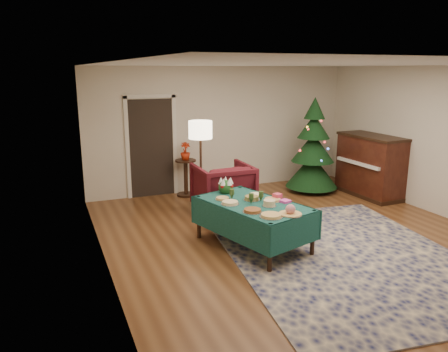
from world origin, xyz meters
name	(u,v)px	position (x,y,z in m)	size (l,w,h in m)	color
room_shell	(310,157)	(0.00, 0.00, 1.35)	(7.00, 7.00, 7.00)	#593319
doorway	(151,145)	(-1.60, 3.48, 1.10)	(1.08, 0.04, 2.16)	black
rug	(345,256)	(0.22, -0.67, 0.01)	(3.20, 4.20, 0.02)	#121946
buffet_table	(253,212)	(-0.85, 0.18, 0.55)	(1.49, 1.99, 0.69)	black
platter_0	(271,216)	(-0.91, -0.49, 0.71)	(0.32, 0.32, 0.04)	silver
platter_1	(290,211)	(-0.62, -0.50, 0.75)	(0.32, 0.32, 0.15)	silver
platter_2	(252,211)	(-1.05, -0.21, 0.71)	(0.28, 0.28, 0.05)	silver
platter_3	(269,203)	(-0.71, -0.06, 0.73)	(0.20, 0.20, 0.09)	silver
platter_4	(273,200)	(-0.53, 0.16, 0.71)	(0.28, 0.28, 0.04)	silver
platter_5	(230,203)	(-1.20, 0.25, 0.71)	(0.27, 0.27, 0.05)	silver
platter_6	(252,198)	(-0.81, 0.32, 0.72)	(0.25, 0.25, 0.07)	silver
platter_7	(256,195)	(-0.64, 0.50, 0.71)	(0.24, 0.24, 0.04)	silver
platter_8	(223,199)	(-1.21, 0.51, 0.71)	(0.23, 0.23, 0.04)	silver
goblet_0	(232,194)	(-1.07, 0.47, 0.77)	(0.07, 0.07, 0.16)	#2D471E
goblet_1	(261,196)	(-0.72, 0.19, 0.77)	(0.07, 0.07, 0.16)	#2D471E
goblet_2	(251,198)	(-0.90, 0.15, 0.77)	(0.07, 0.07, 0.16)	#2D471E
napkin_stack	(285,201)	(-0.40, 0.03, 0.71)	(0.14, 0.14, 0.04)	#E640AB
gift_box	(277,197)	(-0.43, 0.20, 0.73)	(0.11, 0.11, 0.09)	#D63B55
centerpiece	(226,186)	(-1.01, 0.85, 0.81)	(0.25, 0.25, 0.28)	#1E4C1E
armchair	(223,186)	(-0.64, 1.88, 0.51)	(1.00, 0.94, 1.03)	#4F1018
floor_lamp	(200,136)	(-1.07, 1.90, 1.48)	(0.42, 0.42, 1.74)	#A57F3F
side_table	(186,178)	(-0.95, 3.20, 0.38)	(0.44, 0.44, 0.78)	black
potted_plant	(185,155)	(-0.95, 3.20, 0.88)	(0.21, 0.37, 0.21)	#AC250C
christmas_tree	(313,150)	(1.74, 2.51, 0.93)	(1.47, 1.47, 2.06)	black
piano	(370,166)	(2.66, 1.74, 0.64)	(0.75, 1.52, 1.30)	black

